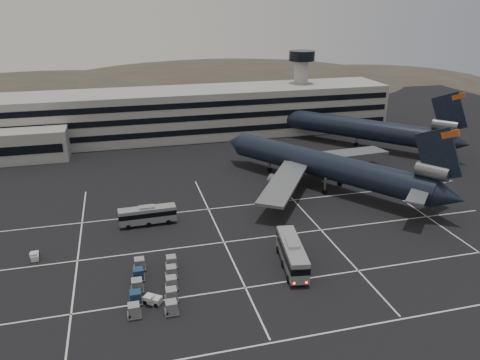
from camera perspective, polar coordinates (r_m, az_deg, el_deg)
The scene contains 11 objects.
ground at distance 79.00m, azimuth 2.98°, elevation -8.42°, with size 260.00×260.00×0.00m, color black.
lane_markings at distance 79.86m, azimuth 3.48°, elevation -8.08°, with size 90.00×55.62×0.01m.
terminal at distance 141.35m, azimuth -6.89°, elevation 7.97°, with size 125.00×26.00×24.00m.
hills at distance 243.95m, azimuth -5.13°, elevation 9.08°, with size 352.00×180.00×44.00m.
trijet_main at distance 103.03m, azimuth 10.66°, elevation 1.72°, with size 40.50×50.62×18.08m.
trijet_far at distance 135.14m, azimuth 14.52°, elevation 6.17°, with size 42.90×46.37×18.08m.
bus_near at distance 73.55m, azimuth 6.36°, elevation -8.80°, with size 4.76×12.68×4.38m.
bus_far at distance 87.81m, azimuth -11.22°, elevation -4.14°, with size 10.53×2.92×3.69m.
tug_a at distance 82.51m, azimuth -23.73°, elevation -8.50°, with size 1.59×2.35×1.41m.
tug_b at distance 67.02m, azimuth -10.52°, elevation -14.11°, with size 2.76×2.58×1.54m.
uld_cluster at distance 69.73m, azimuth -10.41°, elevation -12.36°, with size 8.30×14.49×1.80m.
Camera 1 is at (-21.26, -65.28, 39.09)m, focal length 35.00 mm.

